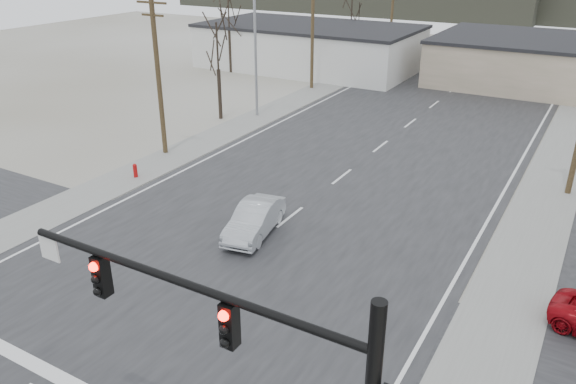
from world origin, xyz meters
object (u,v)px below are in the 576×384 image
at_px(sedan_crossing, 254,219).
at_px(car_far_a, 543,61).
at_px(traffic_signal_mast, 278,382).
at_px(fire_hydrant, 135,170).
at_px(car_far_b, 441,51).

height_order(sedan_crossing, car_far_a, car_far_a).
bearing_deg(traffic_signal_mast, sedan_crossing, 125.35).
height_order(traffic_signal_mast, fire_hydrant, traffic_signal_mast).
bearing_deg(car_far_b, traffic_signal_mast, -54.77).
bearing_deg(car_far_b, sedan_crossing, -61.57).
bearing_deg(car_far_b, fire_hydrant, -73.48).
bearing_deg(fire_hydrant, car_far_a, 69.96).
distance_m(car_far_a, car_far_b, 11.29).
height_order(traffic_signal_mast, sedan_crossing, traffic_signal_mast).
bearing_deg(car_far_a, fire_hydrant, 60.73).
bearing_deg(traffic_signal_mast, car_far_b, 102.76).
bearing_deg(car_far_b, car_far_a, 15.06).
distance_m(fire_hydrant, car_far_b, 45.25).
distance_m(traffic_signal_mast, sedan_crossing, 15.15).
relative_size(sedan_crossing, car_far_a, 0.76).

